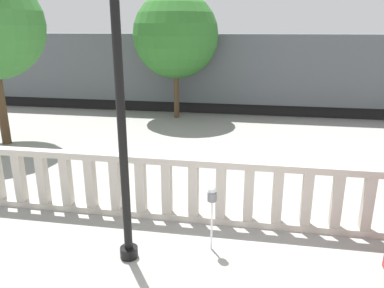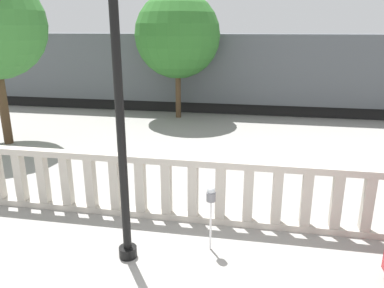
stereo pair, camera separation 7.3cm
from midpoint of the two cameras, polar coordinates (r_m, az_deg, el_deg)
The scene contains 5 objects.
balustrade at distance 7.93m, azimuth 6.71°, elevation -7.51°, with size 12.00×0.24×1.42m.
lamppost at distance 6.08m, azimuth -11.06°, elevation 12.37°, with size 0.43×0.43×5.73m.
parking_meter at distance 6.90m, azimuth 3.23°, elevation -8.45°, with size 0.17×0.17×1.28m.
train_near at distance 19.10m, azimuth 2.88°, elevation 11.11°, with size 29.44×2.60×4.33m.
tree_left at distance 17.10m, azimuth -2.09°, elevation 16.22°, with size 3.76×3.76×5.57m.
Camera 2 is at (0.42, -4.17, 4.04)m, focal length 35.00 mm.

